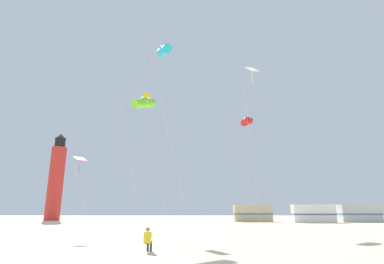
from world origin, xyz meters
TOP-DOWN VIEW (x-y plane):
  - kite_flyer_standing at (-1.98, 7.60)m, footprint 0.38×0.54m
  - kite_tube_scarlet at (5.63, 22.03)m, footprint 2.57×2.98m
  - kite_box_gold at (-4.55, 20.03)m, footprint 2.95×2.95m
  - kite_diamond_white at (4.56, 12.86)m, footprint 1.40×1.40m
  - kite_tube_cyan at (-2.08, 13.05)m, footprint 3.34×3.55m
  - kite_tube_lime at (-3.73, 14.39)m, footprint 2.59×3.00m
  - kite_diamond_rainbow at (-8.87, 15.69)m, footprint 2.05×2.05m
  - lighthouse_distant at (-26.99, 50.42)m, footprint 2.80×2.80m
  - rv_van_tan at (9.97, 45.79)m, footprint 6.46×2.39m
  - rv_van_white at (18.95, 42.14)m, footprint 6.59×2.80m
  - rv_van_silver at (27.14, 43.80)m, footprint 6.46×2.39m

SIDE VIEW (x-z plane):
  - kite_flyer_standing at x=-1.98m, z-range 0.03..1.19m
  - rv_van_tan at x=9.97m, z-range -0.01..2.79m
  - rv_van_white at x=18.95m, z-range -0.01..2.79m
  - rv_van_silver at x=27.14m, z-range -0.01..2.79m
  - kite_diamond_rainbow at x=-8.87m, z-range 2.67..8.82m
  - lighthouse_distant at x=-26.99m, z-range -0.56..16.24m
  - kite_tube_lime at x=-3.73m, z-range 4.72..15.57m
  - kite_tube_scarlet at x=5.63m, z-range 5.07..16.61m
  - kite_diamond_white at x=4.56m, z-range 5.41..17.86m
  - kite_box_gold at x=-4.55m, z-range 5.99..19.19m
  - kite_tube_cyan at x=-2.08m, z-range 6.64..21.33m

